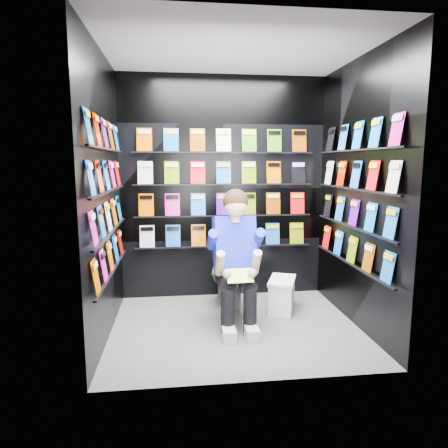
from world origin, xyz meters
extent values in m
plane|color=slate|center=(0.00, 0.00, 0.00)|extent=(2.40, 2.40, 0.00)
plane|color=white|center=(0.00, 0.00, 2.60)|extent=(2.40, 2.40, 0.00)
cube|color=black|center=(0.00, 1.00, 1.30)|extent=(2.40, 0.04, 2.60)
cube|color=black|center=(0.00, -1.00, 1.30)|extent=(2.40, 0.04, 2.60)
cube|color=black|center=(-1.20, 0.00, 1.30)|extent=(0.04, 2.00, 2.60)
cube|color=black|center=(1.20, 0.00, 1.30)|extent=(0.04, 2.00, 2.60)
imported|color=white|center=(0.01, 0.53, 0.37)|extent=(0.46, 0.77, 0.73)
cube|color=white|center=(0.57, 0.38, 0.16)|extent=(0.38, 0.49, 0.33)
cube|color=white|center=(0.57, 0.38, 0.34)|extent=(0.41, 0.52, 0.03)
cube|color=green|center=(0.01, -0.20, 0.58)|extent=(0.25, 0.16, 0.10)
camera|label=1|loc=(-0.55, -3.69, 1.60)|focal=32.00mm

